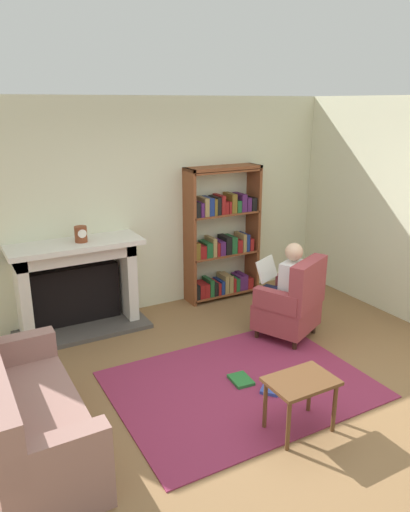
{
  "coord_description": "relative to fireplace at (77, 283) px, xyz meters",
  "views": [
    {
      "loc": [
        -2.28,
        -3.13,
        2.63
      ],
      "look_at": [
        0.1,
        1.2,
        1.05
      ],
      "focal_mm": 34.03,
      "sensor_mm": 36.0,
      "label": 1
    }
  ],
  "objects": [
    {
      "name": "side_wall_right",
      "position": [
        3.68,
        -1.05,
        0.77
      ],
      "size": [
        0.1,
        5.2,
        2.7
      ],
      "primitive_type": "cube",
      "color": "beige",
      "rests_on": "ground"
    },
    {
      "name": "sofa_floral",
      "position": [
        -0.93,
        -2.0,
        -0.26
      ],
      "size": [
        0.74,
        1.71,
        0.85
      ],
      "rotation": [
        0.0,
        0.0,
        1.58
      ],
      "color": "#976E65",
      "rests_on": "ground"
    },
    {
      "name": "fireplace",
      "position": [
        0.0,
        0.0,
        0.0
      ],
      "size": [
        1.55,
        0.64,
        1.1
      ],
      "color": "#4C4742",
      "rests_on": "ground"
    },
    {
      "name": "back_wall",
      "position": [
        1.03,
        0.25,
        0.77
      ],
      "size": [
        5.6,
        0.1,
        2.7
      ],
      "primitive_type": "cube",
      "color": "beige",
      "rests_on": "ground"
    },
    {
      "name": "bookshelf",
      "position": [
        2.02,
        0.03,
        0.29
      ],
      "size": [
        1.04,
        0.32,
        1.82
      ],
      "color": "brown",
      "rests_on": "ground"
    },
    {
      "name": "scattered_books",
      "position": [
        1.27,
        -2.18,
        -0.55
      ],
      "size": [
        0.55,
        0.59,
        0.04
      ],
      "color": "#267233",
      "rests_on": "area_rug"
    },
    {
      "name": "side_table",
      "position": [
        1.09,
        -2.8,
        -0.18
      ],
      "size": [
        0.56,
        0.39,
        0.48
      ],
      "color": "brown",
      "rests_on": "ground"
    },
    {
      "name": "seated_reader",
      "position": [
        2.04,
        -1.33,
        0.04
      ],
      "size": [
        0.51,
        0.6,
        1.14
      ],
      "rotation": [
        0.0,
        0.0,
        3.59
      ],
      "color": "silver",
      "rests_on": "ground"
    },
    {
      "name": "armchair_reading",
      "position": [
        2.09,
        -1.43,
        -0.16
      ],
      "size": [
        0.84,
        0.83,
        0.97
      ],
      "rotation": [
        0.0,
        0.0,
        3.59
      ],
      "color": "#331E14",
      "rests_on": "ground"
    },
    {
      "name": "ground",
      "position": [
        1.03,
        -2.3,
        -0.58
      ],
      "size": [
        14.0,
        14.0,
        0.0
      ],
      "primitive_type": "plane",
      "color": "olive"
    },
    {
      "name": "mantel_clock",
      "position": [
        0.07,
        -0.1,
        0.61
      ],
      "size": [
        0.14,
        0.14,
        0.18
      ],
      "color": "brown",
      "rests_on": "fireplace"
    },
    {
      "name": "area_rug",
      "position": [
        1.03,
        -2.0,
        -0.58
      ],
      "size": [
        2.4,
        1.8,
        0.01
      ],
      "primitive_type": "cube",
      "color": "#882A49",
      "rests_on": "ground"
    }
  ]
}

